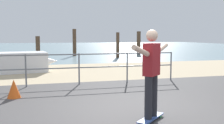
% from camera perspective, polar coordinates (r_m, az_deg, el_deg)
% --- Properties ---
extents(beach_strip, '(24.00, 6.00, 0.04)m').
position_cam_1_polar(beach_strip, '(12.22, -6.51, -1.99)').
color(beach_strip, tan).
rests_on(beach_strip, ground).
extents(sea_surface, '(72.00, 50.00, 0.04)m').
position_cam_1_polar(sea_surface, '(40.05, -12.51, 3.19)').
color(sea_surface, '#75939E').
rests_on(sea_surface, ground).
extents(railing_fence, '(10.08, 0.05, 1.05)m').
position_cam_1_polar(railing_fence, '(8.64, -18.22, -0.72)').
color(railing_fence, slate).
rests_on(railing_fence, ground).
extents(skateboard, '(0.73, 0.69, 0.08)m').
position_cam_1_polar(skateboard, '(5.13, 8.41, -11.94)').
color(skateboard, '#334C8C').
rests_on(skateboard, ground).
extents(skateboarder, '(1.13, 1.04, 1.65)m').
position_cam_1_polar(skateboarder, '(4.93, 8.57, -1.36)').
color(skateboarder, '#26262B').
rests_on(skateboarder, skateboard).
extents(groyne_post_2, '(0.32, 0.32, 1.61)m').
position_cam_1_polar(groyne_post_2, '(20.68, -15.78, 3.18)').
color(groyne_post_2, '#513826').
rests_on(groyne_post_2, ground).
extents(groyne_post_3, '(0.30, 0.30, 2.20)m').
position_cam_1_polar(groyne_post_3, '(21.72, -8.15, 4.21)').
color(groyne_post_3, '#513826').
rests_on(groyne_post_3, ground).
extents(groyne_post_4, '(0.25, 0.25, 1.90)m').
position_cam_1_polar(groyne_post_4, '(19.58, 1.26, 3.69)').
color(groyne_post_4, '#513826').
rests_on(groyne_post_4, ground).
extents(groyne_post_5, '(0.35, 0.35, 2.04)m').
position_cam_1_polar(groyne_post_5, '(23.54, 5.81, 4.15)').
color(groyne_post_5, '#513826').
rests_on(groyne_post_5, ground).
extents(traffic_cone, '(0.36, 0.36, 0.50)m').
position_cam_1_polar(traffic_cone, '(7.27, -20.52, -5.53)').
color(traffic_cone, '#E55919').
rests_on(traffic_cone, ground).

